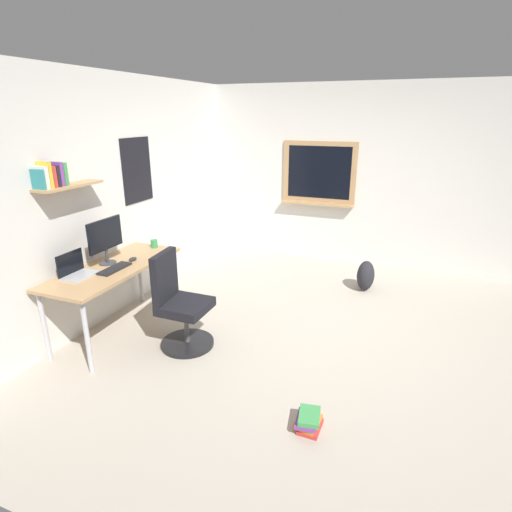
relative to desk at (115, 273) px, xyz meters
The scene contains 12 objects.
ground_plane 2.26m from the desk, 72.55° to the right, with size 5.20×5.20×0.00m, color #ADA393.
wall_back 0.99m from the desk, 30.86° to the left, with size 5.00×0.30×2.60m.
wall_right 3.76m from the desk, 33.37° to the right, with size 0.22×5.00×2.60m.
desk is the anchor object (origin of this frame).
office_chair 0.78m from the desk, 89.85° to the right, with size 0.52×0.52×0.95m.
laptop 0.39m from the desk, 156.86° to the left, with size 0.31×0.21×0.23m.
monitor_primary 0.36m from the desk, 68.81° to the left, with size 0.46×0.17×0.46m.
keyboard 0.14m from the desk, 134.94° to the right, with size 0.37×0.13×0.02m, color black.
computer_mouse 0.24m from the desk, 20.51° to the right, with size 0.10×0.06×0.03m, color #262628.
coffee_mug 0.67m from the desk, ahead, with size 0.08×0.08×0.09m, color #338C4C.
backpack 3.08m from the desk, 47.68° to the right, with size 0.32×0.22×0.39m, color #232328.
book_stack_on_floor 2.39m from the desk, 106.85° to the right, with size 0.25×0.19×0.14m.
Camera 1 is at (-3.72, -0.69, 2.18)m, focal length 28.92 mm.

